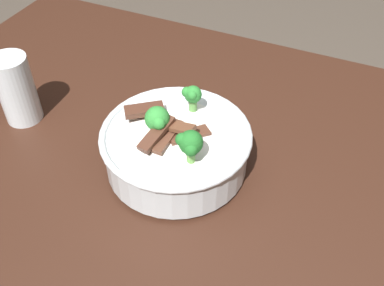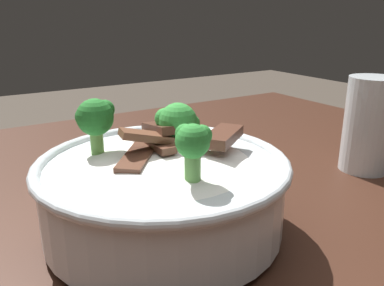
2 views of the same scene
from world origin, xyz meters
name	(u,v)px [view 1 (image 1 of 2)]	position (x,y,z in m)	size (l,w,h in m)	color
dining_table	(250,237)	(0.00, 0.00, 0.67)	(1.59, 0.99, 0.77)	#381E14
rice_bowl	(176,145)	(0.15, -0.02, 0.82)	(0.26, 0.26, 0.14)	silver
drinking_glass	(18,93)	(0.49, -0.02, 0.83)	(0.07, 0.07, 0.14)	white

